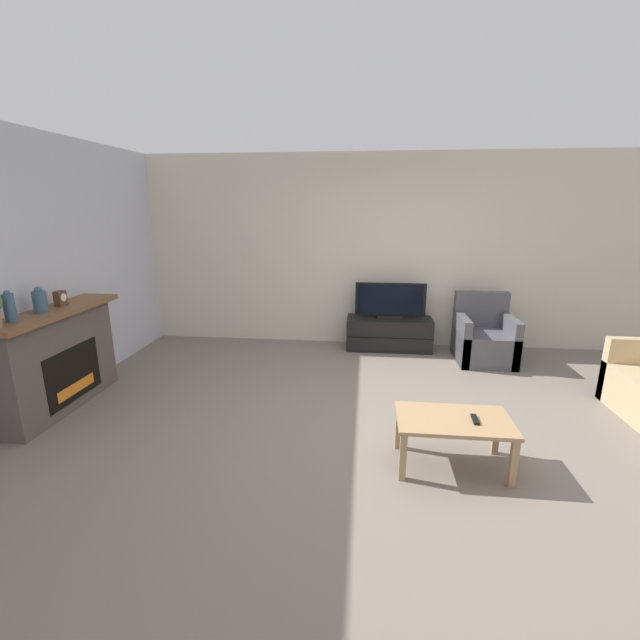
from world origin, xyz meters
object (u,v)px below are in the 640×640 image
(tv, at_px, (390,302))
(coffee_table, at_px, (453,425))
(mantel_vase_centre_left, at_px, (40,301))
(fireplace, at_px, (57,359))
(tv_stand, at_px, (389,334))
(armchair, at_px, (483,339))
(mantel_clock, at_px, (60,298))
(remote, at_px, (475,419))
(mantel_vase_left, at_px, (9,307))

(tv, relative_size, coffee_table, 1.13)
(tv, bearing_deg, mantel_vase_centre_left, -145.16)
(fireplace, distance_m, tv, 4.04)
(tv_stand, distance_m, armchair, 1.26)
(coffee_table, bearing_deg, mantel_vase_centre_left, 172.18)
(coffee_table, bearing_deg, tv_stand, 97.06)
(tv_stand, distance_m, coffee_table, 2.87)
(mantel_clock, bearing_deg, armchair, 20.83)
(remote, bearing_deg, mantel_vase_centre_left, 174.42)
(mantel_clock, height_order, tv_stand, mantel_clock)
(remote, bearing_deg, mantel_clock, 170.55)
(mantel_vase_centre_left, height_order, coffee_table, mantel_vase_centre_left)
(tv_stand, xyz_separation_m, coffee_table, (0.35, -2.84, 0.12))
(fireplace, relative_size, mantel_clock, 10.19)
(fireplace, bearing_deg, remote, -9.43)
(mantel_vase_centre_left, distance_m, tv_stand, 4.18)
(mantel_clock, relative_size, tv, 0.15)
(mantel_vase_left, bearing_deg, remote, -2.73)
(fireplace, xyz_separation_m, coffee_table, (3.72, -0.62, -0.17))
(armchair, bearing_deg, tv, 164.93)
(mantel_vase_left, distance_m, remote, 3.93)
(coffee_table, relative_size, remote, 5.72)
(fireplace, distance_m, coffee_table, 3.78)
(fireplace, height_order, coffee_table, fireplace)
(mantel_clock, height_order, tv, mantel_clock)
(mantel_vase_centre_left, relative_size, tv_stand, 0.20)
(mantel_clock, relative_size, remote, 0.99)
(fireplace, xyz_separation_m, mantel_clock, (0.02, 0.15, 0.58))
(fireplace, relative_size, armchair, 1.76)
(mantel_vase_centre_left, bearing_deg, coffee_table, -7.82)
(tv_stand, height_order, tv, tv)
(fireplace, xyz_separation_m, mantel_vase_left, (0.02, -0.46, 0.63))
(tv, distance_m, coffee_table, 2.88)
(remote, bearing_deg, fireplace, 172.79)
(tv_stand, bearing_deg, armchair, -15.16)
(fireplace, height_order, armchair, fireplace)
(mantel_vase_left, xyz_separation_m, tv, (3.35, 2.68, -0.47))
(mantel_vase_centre_left, bearing_deg, fireplace, 98.24)
(mantel_vase_centre_left, distance_m, tv, 4.11)
(mantel_clock, distance_m, tv_stand, 4.03)
(mantel_vase_centre_left, distance_m, armchair, 5.06)
(fireplace, distance_m, mantel_vase_centre_left, 0.62)
(fireplace, height_order, mantel_vase_centre_left, mantel_vase_centre_left)
(mantel_clock, relative_size, tv_stand, 0.13)
(mantel_vase_left, height_order, mantel_vase_centre_left, mantel_vase_left)
(fireplace, height_order, tv_stand, fireplace)
(mantel_clock, distance_m, coffee_table, 3.86)
(mantel_vase_centre_left, height_order, remote, mantel_vase_centre_left)
(mantel_vase_left, relative_size, mantel_clock, 1.84)
(mantel_clock, xyz_separation_m, remote, (3.85, -0.80, -0.68))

